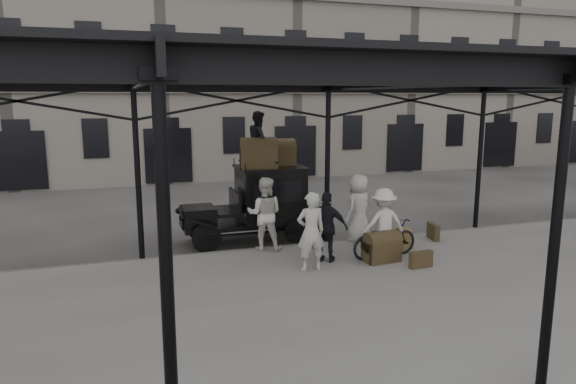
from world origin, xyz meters
name	(u,v)px	position (x,y,z in m)	size (l,w,h in m)	color
ground	(357,268)	(0.00, 0.00, 0.00)	(120.00, 120.00, 0.00)	#383533
platform	(399,295)	(0.00, -2.00, 0.07)	(28.00, 8.00, 0.15)	slate
canopy	(401,73)	(0.00, -1.72, 4.60)	(22.50, 9.00, 4.74)	black
building_frontage	(217,44)	(0.00, 18.00, 7.00)	(64.00, 8.00, 14.00)	slate
taxi	(260,200)	(-1.61, 3.16, 1.20)	(3.65, 1.55, 2.18)	black
porter_left	(311,231)	(-1.29, -0.15, 1.08)	(0.68, 0.44, 1.86)	beige
porter_midleft	(265,214)	(-1.85, 1.80, 1.12)	(0.94, 0.73, 1.93)	silver
porter_centre	(359,208)	(0.88, 1.80, 1.09)	(0.92, 0.60, 1.88)	beige
porter_official	(327,227)	(-0.69, 0.32, 1.02)	(1.02, 0.43, 1.74)	black
porter_right	(383,223)	(0.78, 0.20, 1.03)	(1.14, 0.66, 1.77)	silver
bicycle	(385,238)	(0.83, 0.20, 0.64)	(0.65, 1.87, 0.98)	black
porter_roof	(259,139)	(-1.64, 3.07, 2.97)	(0.77, 0.60, 1.58)	black
steamer_trunk_roof_near	(259,155)	(-1.69, 2.92, 2.54)	(0.98, 0.60, 0.72)	#42341E
steamer_trunk_roof_far	(280,154)	(-0.94, 3.37, 2.50)	(0.88, 0.54, 0.64)	#42341E
steamer_trunk_platform	(382,249)	(0.60, -0.08, 0.47)	(0.86, 0.53, 0.63)	#42341E
wicker_hamper	(399,238)	(1.63, 0.82, 0.40)	(0.60, 0.45, 0.50)	olive
suitcase_upright	(433,232)	(2.96, 1.23, 0.38)	(0.15, 0.60, 0.45)	#42341E
suitcase_flat	(421,259)	(1.26, -0.81, 0.35)	(0.60, 0.15, 0.40)	#42341E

